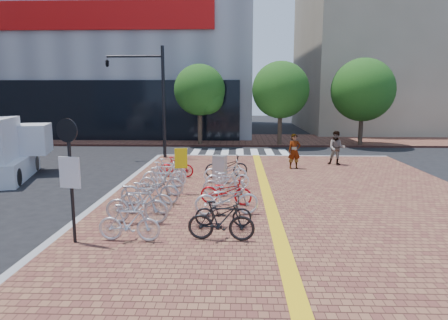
{
  "coord_description": "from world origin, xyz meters",
  "views": [
    {
      "loc": [
        0.89,
        -12.46,
        3.94
      ],
      "look_at": [
        0.32,
        3.32,
        1.3
      ],
      "focal_mm": 32.0,
      "sensor_mm": 36.0,
      "label": 1
    }
  ],
  "objects_px": {
    "bike_7": "(177,167)",
    "utility_box": "(220,169)",
    "pedestrian_b": "(337,148)",
    "bike_12": "(224,184)",
    "notice_sign": "(70,166)",
    "bike_1": "(137,205)",
    "bike_4": "(161,182)",
    "box_truck": "(2,150)",
    "bike_3": "(150,190)",
    "bike_5": "(164,175)",
    "bike_9": "(223,212)",
    "bike_13": "(227,178)",
    "bike_14": "(225,171)",
    "pedestrian_a": "(294,151)",
    "bike_6": "(168,170)",
    "bike_15": "(226,166)",
    "bike_11": "(226,191)",
    "traffic_light_pole": "(138,81)",
    "yellow_sign": "(181,162)",
    "bike_0": "(129,223)",
    "bike_2": "(146,198)",
    "bike_10": "(227,198)",
    "bike_8": "(221,221)"
  },
  "relations": [
    {
      "from": "bike_3",
      "to": "bike_11",
      "type": "relative_size",
      "value": 1.11
    },
    {
      "from": "bike_4",
      "to": "bike_7",
      "type": "xyz_separation_m",
      "value": [
        0.07,
        3.34,
        -0.06
      ]
    },
    {
      "from": "bike_1",
      "to": "bike_7",
      "type": "distance_m",
      "value": 6.62
    },
    {
      "from": "bike_15",
      "to": "traffic_light_pole",
      "type": "relative_size",
      "value": 0.3
    },
    {
      "from": "bike_6",
      "to": "yellow_sign",
      "type": "xyz_separation_m",
      "value": [
        0.89,
        -2.08,
        0.71
      ]
    },
    {
      "from": "bike_5",
      "to": "bike_15",
      "type": "distance_m",
      "value": 3.25
    },
    {
      "from": "bike_10",
      "to": "bike_13",
      "type": "bearing_deg",
      "value": -6.55
    },
    {
      "from": "bike_13",
      "to": "bike_12",
      "type": "bearing_deg",
      "value": 167.09
    },
    {
      "from": "traffic_light_pole",
      "to": "bike_9",
      "type": "bearing_deg",
      "value": -66.3
    },
    {
      "from": "bike_11",
      "to": "bike_15",
      "type": "distance_m",
      "value": 4.52
    },
    {
      "from": "bike_7",
      "to": "utility_box",
      "type": "relative_size",
      "value": 1.33
    },
    {
      "from": "bike_12",
      "to": "notice_sign",
      "type": "xyz_separation_m",
      "value": [
        -3.66,
        -4.86,
        1.55
      ]
    },
    {
      "from": "utility_box",
      "to": "yellow_sign",
      "type": "height_order",
      "value": "yellow_sign"
    },
    {
      "from": "traffic_light_pole",
      "to": "box_truck",
      "type": "distance_m",
      "value": 8.27
    },
    {
      "from": "pedestrian_b",
      "to": "utility_box",
      "type": "xyz_separation_m",
      "value": [
        -6.04,
        -4.56,
        -0.32
      ]
    },
    {
      "from": "bike_12",
      "to": "bike_13",
      "type": "distance_m",
      "value": 1.11
    },
    {
      "from": "bike_4",
      "to": "bike_12",
      "type": "height_order",
      "value": "bike_4"
    },
    {
      "from": "bike_2",
      "to": "bike_5",
      "type": "xyz_separation_m",
      "value": [
        -0.07,
        3.63,
        0.02
      ]
    },
    {
      "from": "bike_0",
      "to": "box_truck",
      "type": "relative_size",
      "value": 0.31
    },
    {
      "from": "notice_sign",
      "to": "box_truck",
      "type": "height_order",
      "value": "notice_sign"
    },
    {
      "from": "yellow_sign",
      "to": "bike_4",
      "type": "bearing_deg",
      "value": -160.01
    },
    {
      "from": "bike_14",
      "to": "pedestrian_a",
      "type": "bearing_deg",
      "value": -48.61
    },
    {
      "from": "bike_7",
      "to": "pedestrian_b",
      "type": "distance_m",
      "value": 8.8
    },
    {
      "from": "bike_1",
      "to": "pedestrian_b",
      "type": "height_order",
      "value": "pedestrian_b"
    },
    {
      "from": "bike_3",
      "to": "bike_13",
      "type": "xyz_separation_m",
      "value": [
        2.6,
        2.32,
        -0.06
      ]
    },
    {
      "from": "bike_13",
      "to": "box_truck",
      "type": "height_order",
      "value": "box_truck"
    },
    {
      "from": "bike_3",
      "to": "bike_5",
      "type": "height_order",
      "value": "bike_5"
    },
    {
      "from": "bike_8",
      "to": "notice_sign",
      "type": "bearing_deg",
      "value": 99.35
    },
    {
      "from": "bike_9",
      "to": "box_truck",
      "type": "xyz_separation_m",
      "value": [
        -10.43,
        6.72,
        0.78
      ]
    },
    {
      "from": "bike_7",
      "to": "bike_13",
      "type": "height_order",
      "value": "bike_7"
    },
    {
      "from": "utility_box",
      "to": "box_truck",
      "type": "bearing_deg",
      "value": 174.3
    },
    {
      "from": "bike_9",
      "to": "bike_1",
      "type": "bearing_deg",
      "value": 86.26
    },
    {
      "from": "bike_0",
      "to": "bike_6",
      "type": "height_order",
      "value": "bike_6"
    },
    {
      "from": "bike_2",
      "to": "bike_3",
      "type": "bearing_deg",
      "value": 6.79
    },
    {
      "from": "bike_1",
      "to": "bike_10",
      "type": "distance_m",
      "value": 2.78
    },
    {
      "from": "bike_9",
      "to": "bike_11",
      "type": "height_order",
      "value": "bike_11"
    },
    {
      "from": "bike_2",
      "to": "bike_1",
      "type": "bearing_deg",
      "value": 178.11
    },
    {
      "from": "bike_1",
      "to": "bike_15",
      "type": "relative_size",
      "value": 0.98
    },
    {
      "from": "bike_2",
      "to": "bike_10",
      "type": "distance_m",
      "value": 2.56
    },
    {
      "from": "bike_4",
      "to": "bike_7",
      "type": "relative_size",
      "value": 1.13
    },
    {
      "from": "bike_3",
      "to": "bike_6",
      "type": "xyz_separation_m",
      "value": [
        -0.01,
        3.59,
        -0.02
      ]
    },
    {
      "from": "bike_14",
      "to": "bike_9",
      "type": "bearing_deg",
      "value": 177.63
    },
    {
      "from": "bike_15",
      "to": "utility_box",
      "type": "bearing_deg",
      "value": 159.42
    },
    {
      "from": "bike_7",
      "to": "bike_15",
      "type": "relative_size",
      "value": 0.81
    },
    {
      "from": "box_truck",
      "to": "pedestrian_a",
      "type": "bearing_deg",
      "value": 9.96
    },
    {
      "from": "bike_2",
      "to": "bike_15",
      "type": "xyz_separation_m",
      "value": [
        2.38,
        5.76,
        -0.01
      ]
    },
    {
      "from": "traffic_light_pole",
      "to": "bike_10",
      "type": "bearing_deg",
      "value": -63.99
    },
    {
      "from": "bike_7",
      "to": "utility_box",
      "type": "xyz_separation_m",
      "value": [
        2.03,
        -1.08,
        0.12
      ]
    },
    {
      "from": "pedestrian_a",
      "to": "notice_sign",
      "type": "height_order",
      "value": "notice_sign"
    },
    {
      "from": "pedestrian_a",
      "to": "bike_10",
      "type": "bearing_deg",
      "value": -121.73
    }
  ]
}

